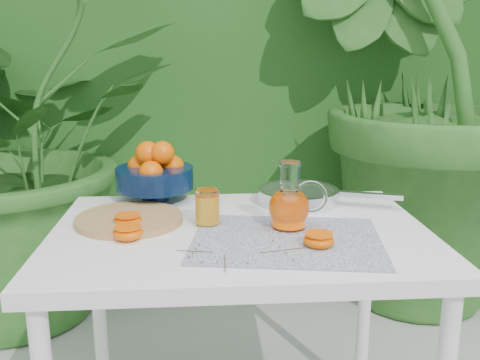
{
  "coord_description": "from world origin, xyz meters",
  "views": [
    {
      "loc": [
        -0.17,
        -1.28,
        1.22
      ],
      "look_at": [
        -0.07,
        0.08,
        0.88
      ],
      "focal_mm": 40.0,
      "sensor_mm": 36.0,
      "label": 1
    }
  ],
  "objects": [
    {
      "name": "saute_pan",
      "position": [
        0.13,
        0.3,
        0.78
      ],
      "size": [
        0.46,
        0.32,
        0.05
      ],
      "color": "silver",
      "rests_on": "white_table"
    },
    {
      "name": "fruit_bowl",
      "position": [
        -0.32,
        0.37,
        0.84
      ],
      "size": [
        0.26,
        0.26,
        0.19
      ],
      "color": "black",
      "rests_on": "white_table"
    },
    {
      "name": "potted_plant_left",
      "position": [
        -1.01,
        1.15,
        0.83
      ],
      "size": [
        2.31,
        2.31,
        1.66
      ],
      "primitive_type": "imported",
      "rotation": [
        0.0,
        0.0,
        0.62
      ],
      "color": "#275C1F",
      "rests_on": "ground"
    },
    {
      "name": "potted_plant_right",
      "position": [
        0.78,
        1.2,
        1.06
      ],
      "size": [
        2.97,
        2.97,
        2.13
      ],
      "primitive_type": "imported",
      "rotation": [
        0.0,
        0.0,
        2.51
      ],
      "color": "#275C1F",
      "rests_on": "ground"
    },
    {
      "name": "juice_pitcher",
      "position": [
        0.06,
        0.06,
        0.82
      ],
      "size": [
        0.16,
        0.13,
        0.18
      ],
      "color": "white",
      "rests_on": "white_table"
    },
    {
      "name": "orange_halves",
      "position": [
        -0.21,
        0.01,
        0.77
      ],
      "size": [
        0.56,
        0.26,
        0.04
      ],
      "color": "#F86602",
      "rests_on": "white_table"
    },
    {
      "name": "cutting_board",
      "position": [
        -0.38,
        0.14,
        0.76
      ],
      "size": [
        0.33,
        0.33,
        0.02
      ],
      "primitive_type": "cylinder",
      "rotation": [
        0.0,
        0.0,
        -0.14
      ],
      "color": "tan",
      "rests_on": "white_table"
    },
    {
      "name": "white_table",
      "position": [
        -0.07,
        0.06,
        0.67
      ],
      "size": [
        1.0,
        0.7,
        0.75
      ],
      "color": "white",
      "rests_on": "ground"
    },
    {
      "name": "thyme_sprigs",
      "position": [
        -0.1,
        -0.13,
        0.76
      ],
      "size": [
        0.31,
        0.18,
        0.01
      ],
      "color": "#4F3424",
      "rests_on": "white_table"
    },
    {
      "name": "juice_tumbler",
      "position": [
        -0.16,
        0.11,
        0.8
      ],
      "size": [
        0.08,
        0.08,
        0.1
      ],
      "color": "white",
      "rests_on": "white_table"
    },
    {
      "name": "hedge_backdrop",
      "position": [
        0.06,
        2.06,
        1.19
      ],
      "size": [
        8.0,
        1.65,
        2.5
      ],
      "color": "#214A15",
      "rests_on": "ground"
    },
    {
      "name": "placemat",
      "position": [
        0.04,
        -0.03,
        0.75
      ],
      "size": [
        0.52,
        0.43,
        0.0
      ],
      "primitive_type": "cube",
      "rotation": [
        0.0,
        0.0,
        -0.15
      ],
      "color": "#0D174A",
      "rests_on": "white_table"
    }
  ]
}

